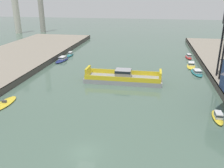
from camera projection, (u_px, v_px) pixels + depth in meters
name	position (u px, v px, depth m)	size (l,w,h in m)	color
ground_plane	(84.00, 152.00, 32.87)	(400.00, 400.00, 0.00)	#4C6656
chain_ferry	(123.00, 78.00, 59.28)	(18.92, 5.80, 3.30)	#939399
moored_boat_near_left	(197.00, 72.00, 65.62)	(3.28, 7.59, 1.26)	#237075
moored_boat_near_right	(189.00, 57.00, 81.65)	(2.37, 5.42, 1.57)	red
moored_boat_mid_left	(62.00, 59.00, 78.41)	(3.19, 8.03, 1.39)	navy
moored_boat_mid_right	(70.00, 54.00, 85.13)	(1.65, 5.32, 1.37)	#237075
moored_boat_far_left	(218.00, 117.00, 41.46)	(1.73, 5.63, 1.47)	yellow
moored_boat_far_right	(5.00, 103.00, 47.29)	(2.61, 7.27, 0.89)	yellow
moored_boat_upstream_a	(191.00, 65.00, 72.16)	(3.21, 7.22, 1.33)	yellow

